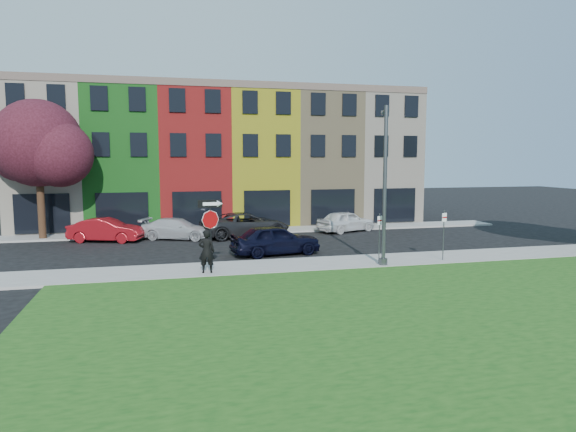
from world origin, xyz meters
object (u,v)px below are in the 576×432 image
object	(u,v)px
stop_sign	(210,221)
sedan_near	(275,240)
street_lamp	(384,185)
man	(207,251)

from	to	relation	value
stop_sign	sedan_near	size ratio (longest dim) A/B	0.64
stop_sign	street_lamp	size ratio (longest dim) A/B	0.43
stop_sign	man	distance (m)	1.33
man	sedan_near	world-z (taller)	man
man	sedan_near	bearing A→B (deg)	-128.07
sedan_near	man	bearing A→B (deg)	127.32
man	sedan_near	distance (m)	5.64
stop_sign	sedan_near	bearing A→B (deg)	45.38
sedan_near	street_lamp	distance (m)	6.66
man	street_lamp	bearing A→B (deg)	-173.86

